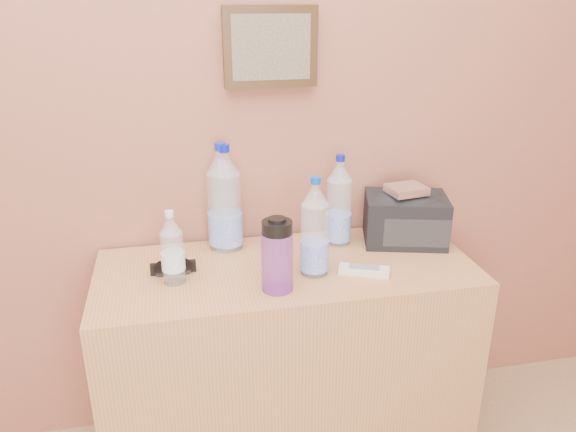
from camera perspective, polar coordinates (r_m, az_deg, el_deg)
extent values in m
plane|color=brown|center=(1.85, -11.54, 14.81)|extent=(4.00, 0.00, 4.00)
cube|color=tan|center=(1.99, -0.12, -14.76)|extent=(1.20, 0.50, 0.75)
cylinder|color=silver|center=(1.87, -6.27, 1.20)|extent=(0.10, 0.10, 0.32)
cylinder|color=#0818AC|center=(1.81, -6.51, 6.86)|extent=(0.03, 0.03, 0.02)
cylinder|color=silver|center=(1.88, -6.68, 1.30)|extent=(0.10, 0.10, 0.32)
cylinder|color=#1022AD|center=(1.82, -6.94, 7.02)|extent=(0.04, 0.04, 0.02)
cylinder|color=#C3E5F6|center=(1.91, 5.18, 1.08)|extent=(0.09, 0.09, 0.28)
cylinder|color=#0D12A1|center=(1.86, 5.35, 5.89)|extent=(0.03, 0.03, 0.02)
cylinder|color=#C3DAFB|center=(1.70, 2.73, -1.67)|extent=(0.08, 0.08, 0.27)
cylinder|color=#0842B8|center=(1.64, 2.83, 3.65)|extent=(0.03, 0.03, 0.02)
cylinder|color=silver|center=(1.69, -11.66, -3.61)|extent=(0.07, 0.07, 0.20)
cylinder|color=silver|center=(1.65, -11.98, 0.20)|extent=(0.03, 0.03, 0.02)
cylinder|color=purple|center=(1.62, -1.10, -4.66)|extent=(0.09, 0.09, 0.18)
cylinder|color=black|center=(1.57, -1.13, -0.98)|extent=(0.09, 0.09, 0.05)
cube|color=white|center=(1.76, 7.72, -5.50)|extent=(0.16, 0.10, 0.02)
cube|color=silver|center=(1.92, 11.94, 2.65)|extent=(0.13, 0.12, 0.03)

